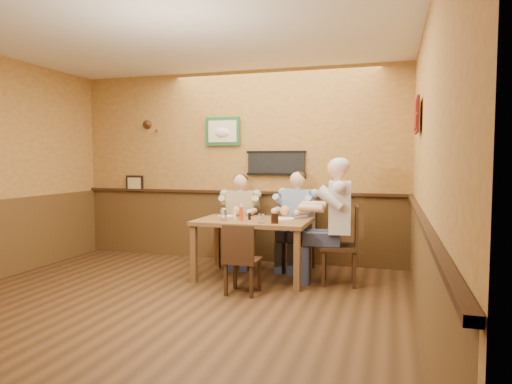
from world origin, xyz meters
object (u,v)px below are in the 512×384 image
Objects in this scene: diner_white_elder at (339,228)px; hot_sauce_bottle at (241,213)px; diner_blue_polo at (298,225)px; chair_back_right at (298,238)px; pepper_shaker at (250,216)px; dining_table at (253,227)px; salt_shaker at (235,216)px; chair_right_end at (339,245)px; chair_back_left at (241,237)px; water_glass_left at (224,215)px; diner_tan_shirt at (241,224)px; cola_tumbler at (275,218)px; chair_near_side at (243,258)px; water_glass_mid at (261,218)px.

diner_white_elder is 7.25× the size of hot_sauce_bottle.
diner_blue_polo reaches higher than hot_sauce_bottle.
pepper_shaker is (-0.48, -0.71, 0.37)m from chair_back_right.
diner_blue_polo is (0.44, 0.67, -0.06)m from dining_table.
hot_sauce_bottle reaches higher than salt_shaker.
diner_blue_polo reaches higher than chair_right_end.
diner_blue_polo is 13.36× the size of salt_shaker.
chair_back_right is (0.83, 0.02, 0.01)m from chair_back_left.
water_glass_left reaches higher than salt_shaker.
diner_white_elder reaches higher than salt_shaker.
dining_table is at bearing -92.98° from diner_white_elder.
diner_tan_shirt is at bearing 109.13° from hot_sauce_bottle.
chair_back_left is 6.97× the size of cola_tumbler.
salt_shaker is at bearing -92.15° from diner_white_elder.
chair_right_end is 5.08× the size of hot_sauce_bottle.
diner_blue_polo is at bearing -9.39° from diner_tan_shirt.
chair_right_end is at bearing 8.85° from hot_sauce_bottle.
cola_tumbler is 0.62m from salt_shaker.
water_glass_left is at bearing -87.14° from chair_right_end.
chair_near_side is at bearing -81.15° from diner_tan_shirt.
diner_tan_shirt is 9.21× the size of water_glass_left.
diner_blue_polo is at bearing -104.64° from chair_near_side.
chair_back_left is 1.59m from diner_white_elder.
diner_white_elder is 12.51× the size of water_glass_mid.
hot_sauce_bottle reaches higher than water_glass_mid.
diner_white_elder is 1.31m from salt_shaker.
cola_tumbler is at bearing -30.17° from pepper_shaker.
diner_tan_shirt is 0.73m from salt_shaker.
chair_back_left is 1.23m from cola_tumbler.
chair_right_end reaches higher than pepper_shaker.
diner_blue_polo is (0.83, 0.02, 0.19)m from chair_back_left.
salt_shaker is (-0.58, 0.23, -0.01)m from cola_tumbler.
chair_back_right is 0.93m from pepper_shaker.
cola_tumbler is at bearing -37.02° from dining_table.
diner_white_elder reaches higher than water_glass_mid.
diner_tan_shirt is 0.83m from diner_blue_polo.
dining_table is at bearing -82.60° from chair_near_side.
water_glass_left is (-0.78, -0.83, 0.39)m from chair_back_right.
chair_back_left is 0.80m from salt_shaker.
water_glass_mid is (0.10, 0.39, 0.41)m from chair_near_side.
chair_back_left is 7.48× the size of water_glass_mid.
salt_shaker reaches higher than pepper_shaker.
dining_table is at bearing -109.08° from diner_blue_polo.
dining_table is 0.26m from hot_sauce_bottle.
chair_back_left is 0.97× the size of chair_back_right.
diner_white_elder is (0.00, 0.00, 0.20)m from chair_right_end.
chair_right_end is at bearing -33.15° from chair_back_left.
pepper_shaker is (-0.04, -0.04, 0.14)m from dining_table.
water_glass_mid is at bearing -24.79° from hot_sauce_bottle.
pepper_shaker is (0.08, 0.09, -0.05)m from hot_sauce_bottle.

